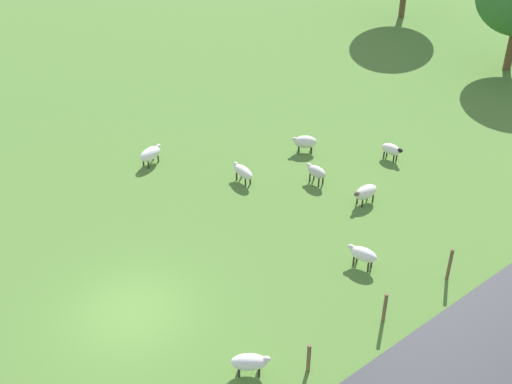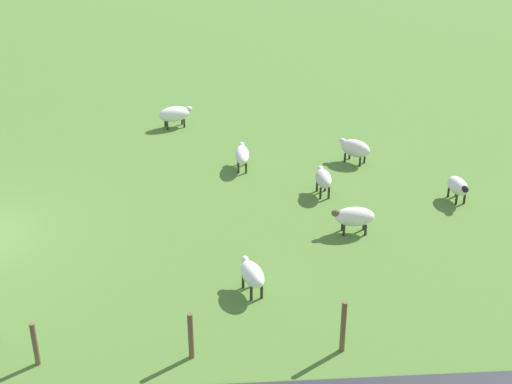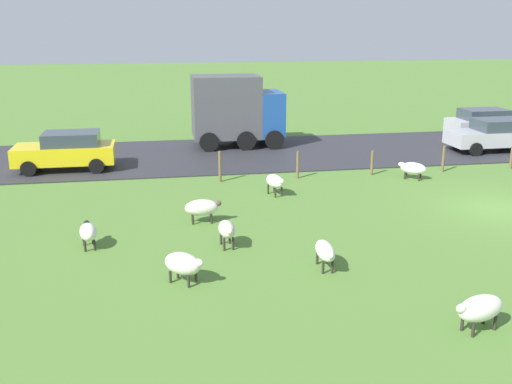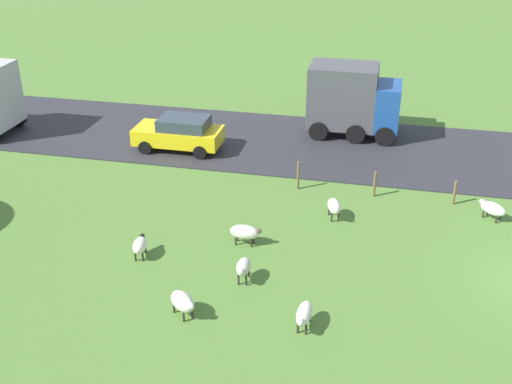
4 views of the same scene
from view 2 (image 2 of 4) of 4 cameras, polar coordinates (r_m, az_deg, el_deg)
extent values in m
ellipsoid|color=white|center=(27.78, -6.19, 5.88)|extent=(0.86, 1.27, 0.55)
ellipsoid|color=silver|center=(27.87, -5.11, 6.27)|extent=(0.25, 0.30, 0.20)
cylinder|color=#2D2823|center=(28.12, -5.61, 5.39)|extent=(0.07, 0.07, 0.31)
cylinder|color=#2D2823|center=(27.85, -5.44, 5.18)|extent=(0.07, 0.07, 0.31)
cylinder|color=#2D2823|center=(27.98, -6.87, 5.20)|extent=(0.07, 0.07, 0.31)
cylinder|color=#2D2823|center=(27.70, -6.71, 4.99)|extent=(0.07, 0.07, 0.31)
ellipsoid|color=beige|center=(22.78, 5.11, 1.02)|extent=(0.96, 0.52, 0.46)
ellipsoid|color=silver|center=(23.12, 4.89, 1.73)|extent=(0.27, 0.20, 0.20)
cylinder|color=#2D2823|center=(23.14, 4.63, 0.47)|extent=(0.07, 0.07, 0.38)
cylinder|color=#2D2823|center=(23.19, 5.25, 0.51)|extent=(0.07, 0.07, 0.38)
cylinder|color=#2D2823|center=(22.69, 4.89, -0.11)|extent=(0.07, 0.07, 0.38)
cylinder|color=#2D2823|center=(22.74, 5.52, -0.07)|extent=(0.07, 0.07, 0.38)
ellipsoid|color=white|center=(18.22, -0.29, -6.22)|extent=(1.12, 0.77, 0.48)
ellipsoid|color=silver|center=(18.54, -0.83, -5.16)|extent=(0.30, 0.25, 0.20)
cylinder|color=#2D2823|center=(18.60, -0.98, -6.78)|extent=(0.07, 0.07, 0.36)
cylinder|color=#2D2823|center=(18.68, -0.21, -6.62)|extent=(0.07, 0.07, 0.36)
cylinder|color=#2D2823|center=(18.16, -0.36, -7.72)|extent=(0.07, 0.07, 0.36)
cylinder|color=#2D2823|center=(18.24, 0.43, -7.54)|extent=(0.07, 0.07, 0.36)
ellipsoid|color=silver|center=(24.36, -1.06, 2.83)|extent=(1.17, 0.49, 0.45)
ellipsoid|color=silver|center=(24.82, -1.09, 3.57)|extent=(0.27, 0.19, 0.20)
cylinder|color=#2D2823|center=(24.79, -1.35, 2.42)|extent=(0.07, 0.07, 0.34)
cylinder|color=#2D2823|center=(24.79, -0.78, 2.43)|extent=(0.07, 0.07, 0.34)
cylinder|color=#2D2823|center=(24.21, -1.34, 1.79)|extent=(0.07, 0.07, 0.34)
cylinder|color=#2D2823|center=(24.21, -0.75, 1.80)|extent=(0.07, 0.07, 0.34)
ellipsoid|color=silver|center=(20.88, 7.45, -1.85)|extent=(0.56, 1.10, 0.54)
ellipsoid|color=brown|center=(20.74, 6.06, -1.59)|extent=(0.19, 0.26, 0.20)
cylinder|color=#2D2823|center=(20.88, 6.65, -2.92)|extent=(0.07, 0.07, 0.31)
cylinder|color=#2D2823|center=(21.13, 6.53, -2.51)|extent=(0.07, 0.07, 0.31)
cylinder|color=#2D2823|center=(20.98, 8.27, -2.87)|extent=(0.07, 0.07, 0.31)
cylinder|color=#2D2823|center=(21.23, 8.13, -2.47)|extent=(0.07, 0.07, 0.31)
ellipsoid|color=silver|center=(23.19, 14.98, 0.46)|extent=(0.99, 0.63, 0.48)
ellipsoid|color=black|center=(22.80, 15.51, 0.22)|extent=(0.29, 0.22, 0.20)
cylinder|color=#2D2823|center=(23.20, 15.46, -0.52)|extent=(0.07, 0.07, 0.31)
cylinder|color=#2D2823|center=(23.08, 14.88, -0.59)|extent=(0.07, 0.07, 0.31)
cylinder|color=#2D2823|center=(23.59, 14.89, 0.04)|extent=(0.07, 0.07, 0.31)
cylinder|color=#2D2823|center=(23.47, 14.32, -0.03)|extent=(0.07, 0.07, 0.31)
ellipsoid|color=silver|center=(25.01, 7.51, 3.30)|extent=(1.09, 1.15, 0.56)
ellipsoid|color=silver|center=(25.18, 6.56, 3.83)|extent=(0.30, 0.31, 0.20)
cylinder|color=#2D2823|center=(25.16, 6.73, 2.59)|extent=(0.07, 0.07, 0.30)
cylinder|color=#2D2823|center=(25.41, 7.07, 2.82)|extent=(0.07, 0.07, 0.30)
cylinder|color=#2D2823|center=(24.92, 7.85, 2.26)|extent=(0.07, 0.07, 0.30)
cylinder|color=#2D2823|center=(25.17, 8.19, 2.50)|extent=(0.07, 0.07, 0.30)
cylinder|color=brown|center=(16.77, -16.34, -10.95)|extent=(0.12, 0.12, 1.05)
cylinder|color=brown|center=(16.33, -4.94, -10.76)|extent=(0.12, 0.12, 1.14)
cylinder|color=brown|center=(16.50, 6.60, -10.07)|extent=(0.12, 0.12, 1.28)
camera|label=1|loc=(14.47, -89.28, 21.22)|focal=46.43mm
camera|label=3|loc=(36.68, 4.84, 20.49)|focal=41.32mm
camera|label=4|loc=(37.51, -6.06, 29.79)|focal=44.72mm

